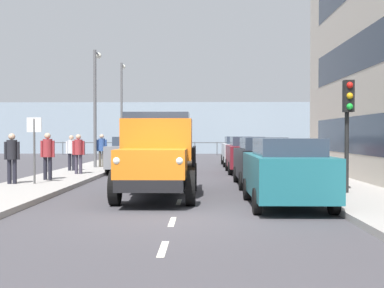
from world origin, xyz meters
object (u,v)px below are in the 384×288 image
(truck_vintage_orange, at_px, (157,157))
(pedestrian_by_lamp, at_px, (71,150))
(car_maroon_kerbside_2, at_px, (246,154))
(pedestrian_couple_b, at_px, (48,152))
(car_silver_kerbside_3, at_px, (238,150))
(pedestrian_strolling, at_px, (102,148))
(car_grey_oppositeside_0, at_px, (132,154))
(pedestrian_in_dark_coat, at_px, (78,151))
(lamp_post_promenade, at_px, (96,97))
(street_sign, at_px, (34,139))
(car_teal_kerbside_near, at_px, (286,171))
(car_black_kerbside_1, at_px, (262,161))
(traffic_light_near, at_px, (348,111))
(pedestrian_with_bag, at_px, (12,154))
(lamp_post_far, at_px, (122,102))

(truck_vintage_orange, height_order, pedestrian_by_lamp, truck_vintage_orange)
(car_maroon_kerbside_2, height_order, pedestrian_couple_b, pedestrian_couple_b)
(car_silver_kerbside_3, height_order, pedestrian_by_lamp, pedestrian_by_lamp)
(car_silver_kerbside_3, relative_size, pedestrian_strolling, 2.52)
(car_grey_oppositeside_0, distance_m, pedestrian_in_dark_coat, 3.28)
(car_grey_oppositeside_0, height_order, pedestrian_by_lamp, pedestrian_by_lamp)
(truck_vintage_orange, relative_size, pedestrian_couple_b, 3.26)
(car_grey_oppositeside_0, bearing_deg, pedestrian_strolling, -45.41)
(truck_vintage_orange, relative_size, car_grey_oppositeside_0, 1.31)
(car_maroon_kerbside_2, distance_m, lamp_post_promenade, 8.35)
(street_sign, bearing_deg, pedestrian_in_dark_coat, -95.83)
(car_silver_kerbside_3, height_order, pedestrian_in_dark_coat, pedestrian_in_dark_coat)
(car_teal_kerbside_near, relative_size, pedestrian_strolling, 2.35)
(car_teal_kerbside_near, bearing_deg, car_silver_kerbside_3, -90.00)
(truck_vintage_orange, height_order, car_black_kerbside_1, truck_vintage_orange)
(traffic_light_near, bearing_deg, truck_vintage_orange, 2.12)
(pedestrian_couple_b, height_order, pedestrian_in_dark_coat, pedestrian_couple_b)
(pedestrian_with_bag, distance_m, traffic_light_near, 10.92)
(truck_vintage_orange, xyz_separation_m, car_silver_kerbside_3, (-3.37, -14.95, -0.28))
(pedestrian_in_dark_coat, distance_m, traffic_light_near, 11.62)
(car_grey_oppositeside_0, xyz_separation_m, pedestrian_by_lamp, (2.72, 0.76, 0.22))
(traffic_light_near, bearing_deg, lamp_post_promenade, -49.35)
(car_teal_kerbside_near, xyz_separation_m, car_maroon_kerbside_2, (0.00, -10.97, -0.00))
(pedestrian_strolling, height_order, traffic_light_near, traffic_light_near)
(car_teal_kerbside_near, relative_size, traffic_light_near, 1.25)
(street_sign, bearing_deg, pedestrian_by_lamp, -86.43)
(car_grey_oppositeside_0, bearing_deg, pedestrian_in_dark_coat, 54.37)
(lamp_post_far, bearing_deg, pedestrian_with_bag, 88.08)
(pedestrian_strolling, bearing_deg, lamp_post_promenade, 4.41)
(car_grey_oppositeside_0, relative_size, pedestrian_couple_b, 2.49)
(lamp_post_promenade, xyz_separation_m, street_sign, (0.19, 8.72, -2.09))
(lamp_post_far, bearing_deg, street_sign, 90.32)
(pedestrian_couple_b, relative_size, pedestrian_strolling, 1.02)
(car_maroon_kerbside_2, bearing_deg, traffic_light_near, 102.30)
(car_maroon_kerbside_2, xyz_separation_m, pedestrian_strolling, (7.30, -1.94, 0.25))
(car_maroon_kerbside_2, xyz_separation_m, traffic_light_near, (-2.03, 9.30, 1.58))
(pedestrian_with_bag, xyz_separation_m, traffic_light_near, (-10.56, 2.43, 1.32))
(pedestrian_in_dark_coat, bearing_deg, pedestrian_with_bag, 74.71)
(pedestrian_with_bag, relative_size, lamp_post_promenade, 0.28)
(car_silver_kerbside_3, bearing_deg, traffic_light_near, 97.83)
(pedestrian_couple_b, bearing_deg, pedestrian_in_dark_coat, -99.09)
(pedestrian_by_lamp, height_order, street_sign, street_sign)
(car_teal_kerbside_near, height_order, car_grey_oppositeside_0, same)
(pedestrian_strolling, bearing_deg, pedestrian_couple_b, 86.01)
(truck_vintage_orange, relative_size, pedestrian_strolling, 3.33)
(car_black_kerbside_1, relative_size, car_maroon_kerbside_2, 1.08)
(car_teal_kerbside_near, bearing_deg, street_sign, -28.15)
(car_teal_kerbside_near, xyz_separation_m, pedestrian_by_lamp, (8.17, -10.29, 0.22))
(car_silver_kerbside_3, height_order, lamp_post_far, lamp_post_far)
(pedestrian_in_dark_coat, bearing_deg, truck_vintage_orange, 120.02)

